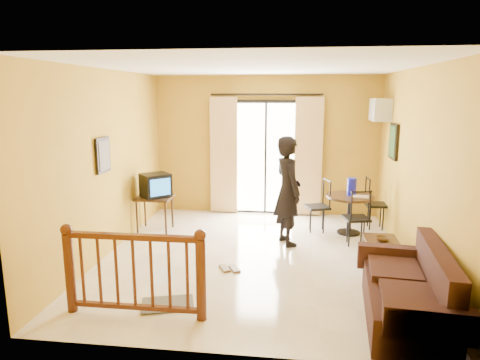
# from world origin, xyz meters

# --- Properties ---
(ground) EXTENTS (5.00, 5.00, 0.00)m
(ground) POSITION_xyz_m (0.00, 0.00, 0.00)
(ground) COLOR beige
(ground) RESTS_ON ground
(room_shell) EXTENTS (5.00, 5.00, 5.00)m
(room_shell) POSITION_xyz_m (0.00, 0.00, 1.70)
(room_shell) COLOR white
(room_shell) RESTS_ON ground
(balcony_door) EXTENTS (2.25, 0.14, 2.46)m
(balcony_door) POSITION_xyz_m (0.00, 2.43, 1.19)
(balcony_door) COLOR black
(balcony_door) RESTS_ON ground
(tv_table) EXTENTS (0.63, 0.52, 0.63)m
(tv_table) POSITION_xyz_m (-1.90, 1.08, 0.55)
(tv_table) COLOR black
(tv_table) RESTS_ON ground
(television) EXTENTS (0.62, 0.62, 0.42)m
(television) POSITION_xyz_m (-1.87, 1.08, 0.84)
(television) COLOR black
(television) RESTS_ON tv_table
(picture_left) EXTENTS (0.05, 0.42, 0.52)m
(picture_left) POSITION_xyz_m (-2.22, -0.20, 1.55)
(picture_left) COLOR black
(picture_left) RESTS_ON room_shell
(dining_table) EXTENTS (0.83, 0.83, 0.69)m
(dining_table) POSITION_xyz_m (1.56, 1.33, 0.54)
(dining_table) COLOR black
(dining_table) RESTS_ON ground
(water_jug) EXTENTS (0.16, 0.16, 0.30)m
(water_jug) POSITION_xyz_m (1.58, 1.37, 0.84)
(water_jug) COLOR #1416BC
(water_jug) RESTS_ON dining_table
(serving_tray) EXTENTS (0.31, 0.22, 0.02)m
(serving_tray) POSITION_xyz_m (1.72, 1.23, 0.70)
(serving_tray) COLOR beige
(serving_tray) RESTS_ON dining_table
(dining_chairs) EXTENTS (1.54, 1.39, 0.95)m
(dining_chairs) POSITION_xyz_m (1.56, 1.27, 0.00)
(dining_chairs) COLOR black
(dining_chairs) RESTS_ON ground
(air_conditioner) EXTENTS (0.31, 0.60, 0.40)m
(air_conditioner) POSITION_xyz_m (2.09, 1.95, 2.15)
(air_conditioner) COLOR silver
(air_conditioner) RESTS_ON room_shell
(botanical_print) EXTENTS (0.05, 0.50, 0.60)m
(botanical_print) POSITION_xyz_m (2.22, 1.30, 1.65)
(botanical_print) COLOR black
(botanical_print) RESTS_ON room_shell
(coffee_table) EXTENTS (0.46, 0.83, 0.37)m
(coffee_table) POSITION_xyz_m (1.85, -0.15, 0.25)
(coffee_table) COLOR black
(coffee_table) RESTS_ON ground
(bowl) EXTENTS (0.21, 0.21, 0.06)m
(bowl) POSITION_xyz_m (1.85, -0.09, 0.40)
(bowl) COLOR #50381B
(bowl) RESTS_ON coffee_table
(sofa) EXTENTS (0.96, 1.81, 0.83)m
(sofa) POSITION_xyz_m (1.85, -1.65, 0.31)
(sofa) COLOR #321713
(sofa) RESTS_ON ground
(standing_person) EXTENTS (0.66, 0.77, 1.78)m
(standing_person) POSITION_xyz_m (0.48, 0.68, 0.89)
(standing_person) COLOR black
(standing_person) RESTS_ON ground
(stair_balustrade) EXTENTS (1.63, 0.13, 1.04)m
(stair_balustrade) POSITION_xyz_m (-1.15, -1.90, 0.56)
(stair_balustrade) COLOR #471E0F
(stair_balustrade) RESTS_ON ground
(doormat) EXTENTS (0.69, 0.55, 0.02)m
(doormat) POSITION_xyz_m (-0.87, -1.63, 0.01)
(doormat) COLOR #504C40
(doormat) RESTS_ON ground
(sandals) EXTENTS (0.34, 0.27, 0.03)m
(sandals) POSITION_xyz_m (-0.30, -0.52, 0.01)
(sandals) COLOR #50381B
(sandals) RESTS_ON ground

